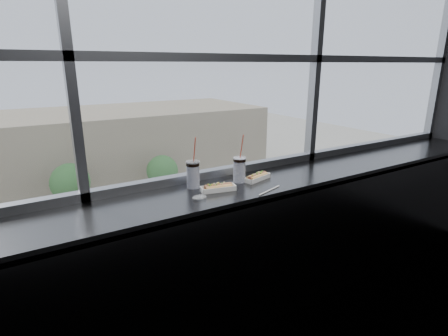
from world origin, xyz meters
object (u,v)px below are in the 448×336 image
pedestrian_d (148,197)px  pedestrian_c (107,206)px  soda_cup_left (193,173)px  car_far_b (101,222)px  pedestrian_b (32,212)px  wrapper (200,197)px  car_near_e (287,225)px  tree_right (162,171)px  tree_center (70,183)px  car_near_d (176,258)px  loose_straw (269,190)px  soda_cup_right (239,168)px  hotdog_tray_left (218,188)px  car_far_c (208,200)px  hotdog_tray_right (257,177)px

pedestrian_d → pedestrian_c: (-3.96, -0.74, 0.21)m
soda_cup_left → car_far_b: size_ratio=0.06×
pedestrian_c → pedestrian_d: bearing=-79.5°
pedestrian_b → wrapper: bearing=1.5°
car_near_e → tree_right: tree_right is taller
tree_center → tree_right: (8.16, 0.00, -0.27)m
car_near_e → car_near_d: (-9.19, 0.00, -0.01)m
soda_cup_left → loose_straw: soda_cup_left is taller
car_far_b → soda_cup_right: bearing=171.5°
hotdog_tray_left → car_far_c: size_ratio=0.04×
loose_straw → pedestrian_c: bearing=62.9°
soda_cup_right → car_far_c: size_ratio=0.06×
soda_cup_right → car_far_b: (3.30, 24.21, -11.07)m
pedestrian_c → tree_center: (-2.49, 1.13, 2.26)m
wrapper → pedestrian_c: 29.74m
hotdog_tray_left → pedestrian_b: 31.11m
soda_cup_left → soda_cup_right: (0.35, -0.07, -0.00)m
car_near_d → car_far_b: bearing=12.6°
pedestrian_d → pedestrian_b: bearing=-97.2°
loose_straw → wrapper: bearing=148.0°
car_near_e → wrapper: bearing=140.5°
pedestrian_c → car_far_b: bearing=158.8°
soda_cup_right → car_near_d: (6.12, 16.21, -11.01)m
pedestrian_b → soda_cup_left: bearing=1.6°
soda_cup_left → loose_straw: 0.56m
pedestrian_b → tree_center: (3.08, -0.81, 2.26)m
soda_cup_left → car_far_c: soda_cup_left is taller
soda_cup_left → soda_cup_right: size_ratio=1.02×
pedestrian_b → pedestrian_d: (9.53, -1.20, -0.21)m
car_far_b → car_near_e: bearing=-124.4°
loose_straw → car_far_c: bearing=44.3°
car_far_c → loose_straw: bearing=147.4°
hotdog_tray_right → tree_center: bearing=70.6°
hotdog_tray_right → wrapper: size_ratio=2.53×
hotdog_tray_left → pedestrian_d: (8.61, 27.91, -11.14)m
hotdog_tray_right → loose_straw: hotdog_tray_right is taller
pedestrian_d → soda_cup_right: bearing=-16.7°
loose_straw → pedestrian_b: bearing=74.3°
wrapper → tree_right: bearing=69.7°
pedestrian_c → tree_right: (5.67, 1.13, 1.99)m
wrapper → car_near_d: (6.54, 16.37, -10.92)m
loose_straw → pedestrian_c: 29.77m
soda_cup_left → car_far_c: bearing=61.3°
wrapper → pedestrian_d: (8.79, 27.98, -11.12)m
loose_straw → wrapper: size_ratio=2.49×
car_near_e → pedestrian_c: (-10.91, 10.87, -0.01)m
hotdog_tray_left → pedestrian_d: 31.26m
hotdog_tray_left → pedestrian_c: hotdog_tray_left is taller
soda_cup_left → car_near_e: 25.05m
hotdog_tray_right → soda_cup_left: bearing=152.7°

